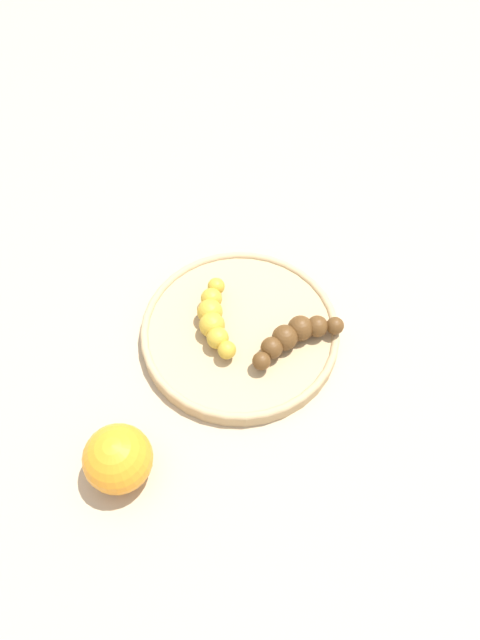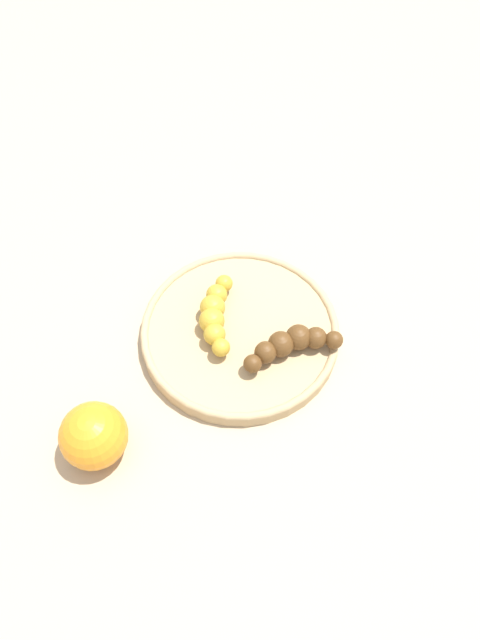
# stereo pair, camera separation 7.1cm
# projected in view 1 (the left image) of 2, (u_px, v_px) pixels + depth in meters

# --- Properties ---
(ground_plane) EXTENTS (2.40, 2.40, 0.00)m
(ground_plane) POSITION_uv_depth(u_px,v_px,m) (240.00, 336.00, 0.75)
(ground_plane) COLOR tan
(fruit_bowl) EXTENTS (0.26, 0.26, 0.02)m
(fruit_bowl) POSITION_uv_depth(u_px,v_px,m) (240.00, 331.00, 0.74)
(fruit_bowl) COLOR tan
(fruit_bowl) RESTS_ON ground_plane
(banana_overripe) EXTENTS (0.09, 0.11, 0.03)m
(banana_overripe) POSITION_uv_depth(u_px,v_px,m) (294.00, 336.00, 0.70)
(banana_overripe) COLOR #593819
(banana_overripe) RESTS_ON fruit_bowl
(banana_spotted) EXTENTS (0.12, 0.06, 0.03)m
(banana_spotted) POSITION_uv_depth(u_px,v_px,m) (214.00, 318.00, 0.72)
(banana_spotted) COLOR gold
(banana_spotted) RESTS_ON fruit_bowl
(orange_fruit) EXTENTS (0.08, 0.08, 0.08)m
(orange_fruit) POSITION_uv_depth(u_px,v_px,m) (118.00, 459.00, 0.61)
(orange_fruit) COLOR orange
(orange_fruit) RESTS_ON ground_plane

